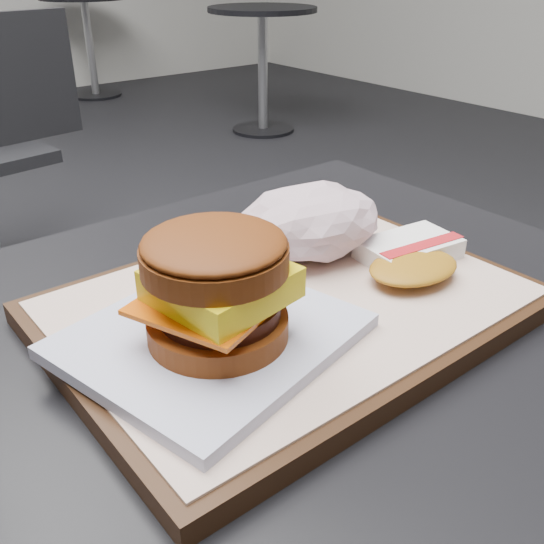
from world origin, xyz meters
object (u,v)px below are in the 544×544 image
Objects in this scene: customer_table at (240,516)px; crumpled_wrapper at (312,221)px; breakfast_sandwich at (215,299)px; hash_brown at (411,257)px; serving_tray at (290,306)px.

crumpled_wrapper is at bearing 25.18° from customer_table.
breakfast_sandwich is 1.80× the size of hash_brown.
customer_table is 0.28m from crumpled_wrapper.
hash_brown is (0.12, -0.03, 0.02)m from serving_tray.
breakfast_sandwich is 0.17m from crumpled_wrapper.
serving_tray is 1.70× the size of breakfast_sandwich.
breakfast_sandwich is at bearing 178.34° from hash_brown.
breakfast_sandwich is (-0.09, -0.02, 0.05)m from serving_tray.
serving_tray is 3.07× the size of hash_brown.
crumpled_wrapper is at bearing 36.91° from serving_tray.
hash_brown is (0.21, -0.01, -0.03)m from breakfast_sandwich.
serving_tray is at bearing 9.53° from customer_table.
customer_table is 5.76× the size of crumpled_wrapper.
hash_brown is at bearing -1.66° from breakfast_sandwich.
crumpled_wrapper is at bearing 120.79° from hash_brown.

